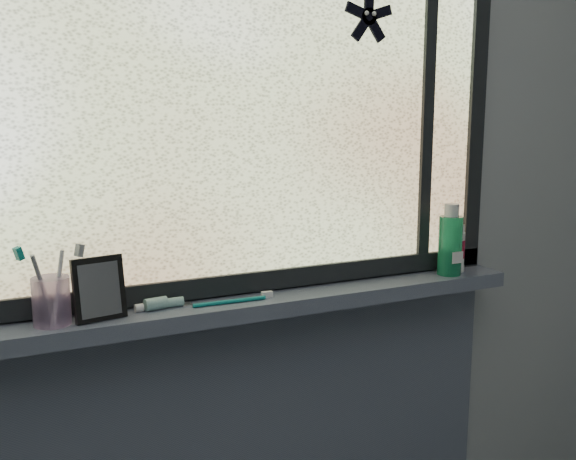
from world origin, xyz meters
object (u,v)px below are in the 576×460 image
(vanity_mirror, at_px, (99,289))
(toothbrush_cup, at_px, (51,301))
(cream_tube, at_px, (458,247))
(mouthwash_bottle, at_px, (450,239))

(vanity_mirror, relative_size, toothbrush_cup, 1.35)
(vanity_mirror, relative_size, cream_tube, 1.46)
(toothbrush_cup, bearing_deg, mouthwash_bottle, -0.63)
(vanity_mirror, height_order, cream_tube, vanity_mirror)
(vanity_mirror, distance_m, toothbrush_cup, 0.10)
(toothbrush_cup, xyz_separation_m, mouthwash_bottle, (1.07, -0.01, 0.05))
(toothbrush_cup, bearing_deg, vanity_mirror, -5.15)
(vanity_mirror, distance_m, mouthwash_bottle, 0.97)
(toothbrush_cup, relative_size, mouthwash_bottle, 0.63)
(vanity_mirror, bearing_deg, toothbrush_cup, 164.55)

